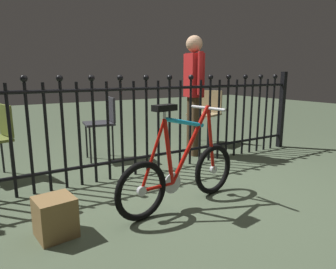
% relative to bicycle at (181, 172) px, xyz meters
% --- Properties ---
extents(ground_plane, '(20.00, 20.00, 0.00)m').
position_rel_bicycle_xyz_m(ground_plane, '(0.28, 0.22, -0.30)').
color(ground_plane, '#4D5C44').
extents(iron_fence, '(4.63, 0.07, 1.18)m').
position_rel_bicycle_xyz_m(iron_fence, '(0.22, 0.96, 0.30)').
color(iron_fence, black).
rests_on(iron_fence, ground).
extents(bicycle, '(1.32, 0.40, 0.91)m').
position_rel_bicycle_xyz_m(bicycle, '(0.00, 0.00, 0.00)').
color(bicycle, black).
rests_on(bicycle, ground).
extents(chair_charcoal, '(0.42, 0.42, 0.84)m').
position_rel_bicycle_xyz_m(chair_charcoal, '(-0.04, 1.78, 0.23)').
color(chair_charcoal, black).
rests_on(chair_charcoal, ground).
extents(chair_tan, '(0.56, 0.56, 0.87)m').
position_rel_bicycle_xyz_m(chair_tan, '(1.74, 1.79, 0.25)').
color(chair_tan, black).
rests_on(chair_tan, ground).
extents(person_visitor, '(0.24, 0.47, 1.65)m').
position_rel_bicycle_xyz_m(person_visitor, '(1.11, 1.32, 0.68)').
color(person_visitor, '#4C3823').
rests_on(person_visitor, ground).
extents(display_crate, '(0.28, 0.28, 0.29)m').
position_rel_bicycle_xyz_m(display_crate, '(-1.05, 0.05, -0.16)').
color(display_crate, olive).
rests_on(display_crate, ground).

